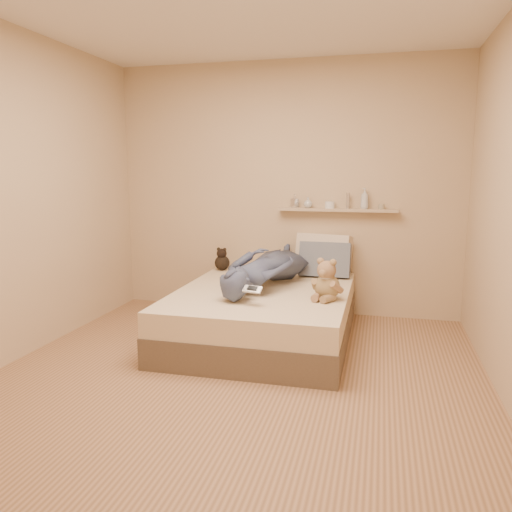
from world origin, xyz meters
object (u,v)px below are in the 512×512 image
(pillow_cream, at_px, (323,254))
(teddy_bear, at_px, (326,283))
(pillow_grey, at_px, (325,260))
(bed, at_px, (264,314))
(person, at_px, (267,267))
(dark_plush, at_px, (222,260))
(game_console, at_px, (252,289))
(wall_shelf, at_px, (337,210))

(pillow_cream, bearing_deg, teddy_bear, -81.95)
(pillow_cream, relative_size, pillow_grey, 1.10)
(bed, bearing_deg, pillow_cream, 62.74)
(teddy_bear, relative_size, person, 0.23)
(dark_plush, bearing_deg, game_console, -62.74)
(pillow_grey, bearing_deg, bed, -123.77)
(pillow_cream, xyz_separation_m, pillow_grey, (0.03, -0.14, -0.03))
(bed, relative_size, pillow_grey, 3.80)
(pillow_grey, distance_m, wall_shelf, 0.53)
(person, bearing_deg, pillow_cream, -110.03)
(teddy_bear, relative_size, pillow_grey, 0.69)
(bed, bearing_deg, wall_shelf, 58.82)
(game_console, height_order, wall_shelf, wall_shelf)
(game_console, xyz_separation_m, teddy_bear, (0.54, 0.33, 0.01))
(bed, height_order, pillow_cream, pillow_cream)
(pillow_grey, bearing_deg, pillow_cream, 103.58)
(pillow_cream, bearing_deg, wall_shelf, 32.84)
(game_console, xyz_separation_m, person, (-0.04, 0.71, 0.04))
(bed, distance_m, dark_plush, 1.03)
(game_console, distance_m, teddy_bear, 0.63)
(game_console, distance_m, person, 0.71)
(bed, distance_m, person, 0.44)
(bed, height_order, game_console, game_console)
(bed, xyz_separation_m, dark_plush, (-0.63, 0.75, 0.33))
(pillow_grey, bearing_deg, wall_shelf, 67.98)
(dark_plush, distance_m, pillow_grey, 1.09)
(teddy_bear, xyz_separation_m, pillow_grey, (-0.11, 0.90, 0.03))
(pillow_grey, height_order, wall_shelf, wall_shelf)
(pillow_cream, height_order, pillow_grey, pillow_cream)
(pillow_cream, bearing_deg, game_console, -105.86)
(pillow_cream, height_order, person, pillow_cream)
(bed, xyz_separation_m, pillow_grey, (0.46, 0.69, 0.40))
(person, distance_m, wall_shelf, 1.04)
(teddy_bear, distance_m, person, 0.69)
(teddy_bear, distance_m, wall_shelf, 1.23)
(pillow_cream, distance_m, pillow_grey, 0.15)
(teddy_bear, xyz_separation_m, wall_shelf, (-0.02, 1.12, 0.51))
(game_console, height_order, pillow_grey, pillow_grey)
(game_console, relative_size, pillow_cream, 0.29)
(pillow_grey, xyz_separation_m, person, (-0.47, -0.52, 0.01))
(game_console, relative_size, dark_plush, 0.65)
(dark_plush, relative_size, wall_shelf, 0.20)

